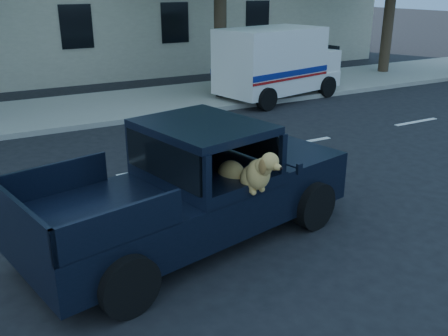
# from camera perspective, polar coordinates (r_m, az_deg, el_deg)

# --- Properties ---
(ground) EXTENTS (120.00, 120.00, 0.00)m
(ground) POSITION_cam_1_polar(r_m,az_deg,el_deg) (7.90, 1.01, -7.79)
(ground) COLOR black
(ground) RESTS_ON ground
(far_sidewalk) EXTENTS (60.00, 4.00, 0.15)m
(far_sidewalk) POSITION_cam_1_polar(r_m,az_deg,el_deg) (16.05, -15.69, 6.47)
(far_sidewalk) COLOR gray
(far_sidewalk) RESTS_ON ground
(lane_stripes) EXTENTS (21.60, 0.14, 0.01)m
(lane_stripes) POSITION_cam_1_polar(r_m,az_deg,el_deg) (11.53, 1.21, 1.54)
(lane_stripes) COLOR silver
(lane_stripes) RESTS_ON ground
(pickup_truck) EXTENTS (5.37, 3.08, 1.81)m
(pickup_truck) POSITION_cam_1_polar(r_m,az_deg,el_deg) (7.52, -4.18, -4.15)
(pickup_truck) COLOR black
(pickup_truck) RESTS_ON ground
(mail_truck) EXTENTS (4.64, 2.96, 2.37)m
(mail_truck) POSITION_cam_1_polar(r_m,az_deg,el_deg) (17.17, 5.99, 11.25)
(mail_truck) COLOR silver
(mail_truck) RESTS_ON ground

